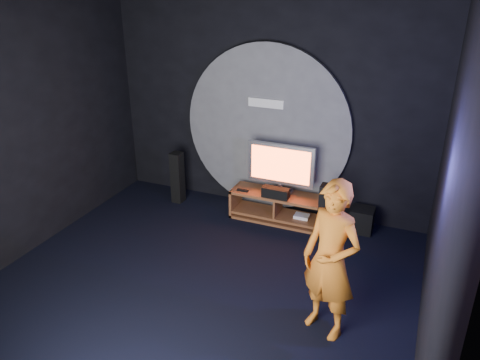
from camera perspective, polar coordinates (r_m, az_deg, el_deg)
name	(u,v)px	position (r m, az deg, el deg)	size (l,w,h in m)	color
floor	(195,291)	(5.77, -5.49, -13.33)	(5.00, 5.00, 0.00)	black
back_wall	(268,100)	(7.10, 3.49, 9.77)	(5.00, 0.04, 3.50)	black
left_wall	(10,127)	(6.46, -26.27, 5.87)	(0.04, 5.00, 3.50)	black
right_wall	(447,194)	(4.38, 23.87, -1.59)	(0.04, 5.00, 3.50)	black
wall_disc_panel	(267,129)	(7.18, 3.25, 6.19)	(2.60, 0.11, 2.60)	#515156
media_console	(278,209)	(7.15, 4.68, -3.53)	(1.43, 0.45, 0.45)	brown
tv	(281,166)	(6.93, 4.99, 1.66)	(1.01, 0.22, 0.76)	#BBBAC2
center_speaker	(276,193)	(6.89, 4.37, -1.55)	(0.40, 0.15, 0.15)	black
remote	(243,190)	(7.10, 0.33, -1.28)	(0.18, 0.05, 0.02)	black
tower_speaker_left	(178,177)	(7.70, -7.63, 0.31)	(0.17, 0.19, 0.86)	black
tower_speaker_right	(325,213)	(6.61, 10.33, -4.01)	(0.17, 0.19, 0.86)	black
subwoofer	(362,220)	(7.09, 14.64, -4.70)	(0.32, 0.32, 0.36)	black
player	(331,261)	(4.81, 10.99, -9.65)	(0.63, 0.41, 1.72)	#C7671B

